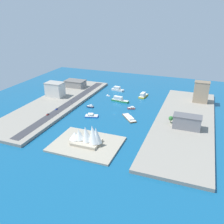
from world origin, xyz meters
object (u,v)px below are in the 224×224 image
(patrol_launch_navy, at_px, (90,106))
(ferry_yellow_fast, at_px, (143,95))
(ferry_white_commuter, at_px, (118,89))
(apartment_midrise_tan, at_px, (201,92))
(sailboat_small_white, at_px, (108,95))
(catamaran_blue, at_px, (91,116))
(ferry_green_doubledeck, at_px, (119,100))
(pickup_red, at_px, (48,114))
(warehouse_low_gray, at_px, (187,122))
(tugboat_red, at_px, (131,108))
(opera_landmark, at_px, (87,136))
(carpark_squat_concrete, at_px, (75,84))
(barge_flat_brown, at_px, (129,118))
(hatchback_blue, at_px, (56,109))
(traffic_light_waterfront, at_px, (72,102))
(hotel_broad_white, at_px, (55,89))

(patrol_launch_navy, xyz_separation_m, ferry_yellow_fast, (-61.00, -71.64, 1.41))
(ferry_white_commuter, height_order, apartment_midrise_tan, apartment_midrise_tan)
(sailboat_small_white, height_order, catamaran_blue, sailboat_small_white)
(ferry_green_doubledeck, relative_size, pickup_red, 6.09)
(catamaran_blue, distance_m, warehouse_low_gray, 121.96)
(catamaran_blue, distance_m, ferry_white_commuter, 116.47)
(sailboat_small_white, xyz_separation_m, tugboat_red, (-51.85, 39.84, 0.58))
(tugboat_red, xyz_separation_m, opera_landmark, (13.97, 112.65, 9.60))
(carpark_squat_concrete, bearing_deg, barge_flat_brown, 145.28)
(tugboat_red, xyz_separation_m, hatchback_blue, (94.07, 47.74, 3.05))
(tugboat_red, bearing_deg, apartment_midrise_tan, -148.79)
(sailboat_small_white, xyz_separation_m, patrol_launch_navy, (5.89, 55.45, 0.59))
(tugboat_red, relative_size, traffic_light_waterfront, 1.79)
(hotel_broad_white, xyz_separation_m, warehouse_low_gray, (-205.90, 41.70, -3.32))
(carpark_squat_concrete, bearing_deg, ferry_yellow_fast, -179.77)
(pickup_red, relative_size, hatchback_blue, 1.01)
(patrol_launch_navy, bearing_deg, traffic_light_waterfront, 21.19)
(warehouse_low_gray, xyz_separation_m, carpark_squat_concrete, (200.59, -97.20, -1.93))
(apartment_midrise_tan, distance_m, opera_landmark, 197.47)
(hotel_broad_white, bearing_deg, ferry_yellow_fast, -156.64)
(barge_flat_brown, xyz_separation_m, ferry_green_doubledeck, (33.61, -56.08, 1.73))
(ferry_white_commuter, bearing_deg, traffic_light_waterfront, 69.72)
(patrol_launch_navy, height_order, opera_landmark, opera_landmark)
(tugboat_red, distance_m, opera_landmark, 113.91)
(barge_flat_brown, xyz_separation_m, tugboat_red, (7.46, -33.50, 0.17))
(ferry_yellow_fast, bearing_deg, ferry_white_commuter, -17.18)
(sailboat_small_white, bearing_deg, opera_landmark, 103.95)
(sailboat_small_white, relative_size, patrol_launch_navy, 0.98)
(opera_landmark, bearing_deg, hatchback_blue, -39.01)
(hatchback_blue, bearing_deg, warehouse_low_gray, -177.99)
(tugboat_red, xyz_separation_m, ferry_green_doubledeck, (26.15, -22.59, 1.56))
(patrol_launch_navy, bearing_deg, ferry_white_commuter, -97.32)
(opera_landmark, bearing_deg, ferry_white_commuter, -79.96)
(ferry_green_doubledeck, xyz_separation_m, carpark_squat_concrete, (94.91, -32.96, 6.57))
(apartment_midrise_tan, bearing_deg, barge_flat_brown, 46.78)
(sailboat_small_white, xyz_separation_m, ferry_yellow_fast, (-55.11, -16.19, 2.00))
(ferry_green_doubledeck, relative_size, hotel_broad_white, 1.08)
(warehouse_low_gray, relative_size, pickup_red, 6.55)
(ferry_green_doubledeck, distance_m, warehouse_low_gray, 123.96)
(ferry_green_doubledeck, xyz_separation_m, traffic_light_waterfront, (56.09, 47.68, 4.94))
(carpark_squat_concrete, xyz_separation_m, pickup_red, (-26.47, 123.20, -5.04))
(ferry_yellow_fast, xyz_separation_m, hatchback_blue, (97.33, 103.78, 1.63))
(carpark_squat_concrete, bearing_deg, ferry_white_commuter, -167.96)
(traffic_light_waterfront, bearing_deg, warehouse_low_gray, 174.16)
(pickup_red, distance_m, traffic_light_waterfront, 44.44)
(sailboat_small_white, height_order, apartment_midrise_tan, apartment_midrise_tan)
(carpark_squat_concrete, height_order, hatchback_blue, carpark_squat_concrete)
(ferry_green_doubledeck, distance_m, hatchback_blue, 97.79)
(traffic_light_waterfront, bearing_deg, ferry_yellow_fast, -136.50)
(catamaran_blue, bearing_deg, opera_landmark, 112.47)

